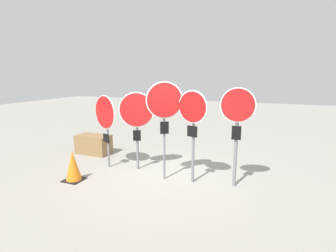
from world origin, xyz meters
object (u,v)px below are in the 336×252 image
object	(u,v)px
stop_sign_0	(105,116)
stop_sign_1	(136,115)
stop_sign_2	(164,106)
storage_crate	(94,144)
stop_sign_3	(193,116)
traffic_cone_0	(73,166)
stop_sign_4	(237,118)

from	to	relation	value
stop_sign_0	stop_sign_1	size ratio (longest dim) A/B	0.96
stop_sign_1	stop_sign_2	size ratio (longest dim) A/B	0.88
stop_sign_0	storage_crate	bearing A→B (deg)	164.77
stop_sign_3	traffic_cone_0	world-z (taller)	stop_sign_3
stop_sign_1	storage_crate	xyz separation A→B (m)	(-2.11, 0.78, -1.23)
traffic_cone_0	stop_sign_0	bearing A→B (deg)	78.30
stop_sign_1	stop_sign_2	xyz separation A→B (m)	(0.98, -0.38, 0.32)
stop_sign_2	storage_crate	world-z (taller)	stop_sign_2
stop_sign_0	stop_sign_4	distance (m)	3.57
stop_sign_2	traffic_cone_0	size ratio (longest dim) A/B	3.22
stop_sign_2	stop_sign_3	size ratio (longest dim) A/B	1.09
stop_sign_0	storage_crate	distance (m)	1.94
stop_sign_1	traffic_cone_0	distance (m)	2.07
stop_sign_0	stop_sign_2	world-z (taller)	stop_sign_2
stop_sign_0	stop_sign_3	bearing A→B (deg)	20.26
stop_sign_0	stop_sign_2	distance (m)	1.92
stop_sign_2	stop_sign_4	size ratio (longest dim) A/B	1.05
stop_sign_4	traffic_cone_0	distance (m)	4.16
stop_sign_2	storage_crate	size ratio (longest dim) A/B	2.19
stop_sign_2	stop_sign_3	distance (m)	0.73
stop_sign_2	storage_crate	xyz separation A→B (m)	(-3.09, 1.16, -1.56)
stop_sign_3	stop_sign_4	world-z (taller)	stop_sign_4
stop_sign_0	stop_sign_1	bearing A→B (deg)	33.94
stop_sign_0	storage_crate	xyz separation A→B (m)	(-1.22, 0.96, -1.17)
stop_sign_1	storage_crate	world-z (taller)	stop_sign_1
stop_sign_4	traffic_cone_0	bearing A→B (deg)	-167.49
stop_sign_1	stop_sign_3	distance (m)	1.70
stop_sign_1	stop_sign_3	bearing A→B (deg)	-30.42
stop_sign_2	stop_sign_4	world-z (taller)	stop_sign_2
stop_sign_4	storage_crate	world-z (taller)	stop_sign_4
traffic_cone_0	stop_sign_2	bearing A→B (deg)	23.41
stop_sign_3	stop_sign_2	bearing A→B (deg)	-158.59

